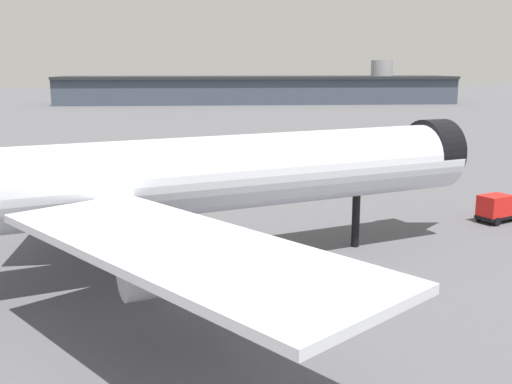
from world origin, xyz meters
TOP-DOWN VIEW (x-y plane):
  - ground at (0.00, 0.00)m, footprint 900.00×900.00m
  - airliner_near_gate at (-2.88, 0.59)m, footprint 62.37×55.94m
  - terminal_building at (54.33, 217.19)m, footprint 175.64×53.15m
  - service_truck_front at (33.40, 9.91)m, footprint 5.94×3.94m

SIDE VIEW (x-z plane):
  - ground at x=0.00m, z-range 0.00..0.00m
  - service_truck_front at x=33.40m, z-range 0.09..3.09m
  - terminal_building at x=54.33m, z-range -3.30..15.62m
  - airliner_near_gate at x=-2.88m, z-range -1.06..16.70m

